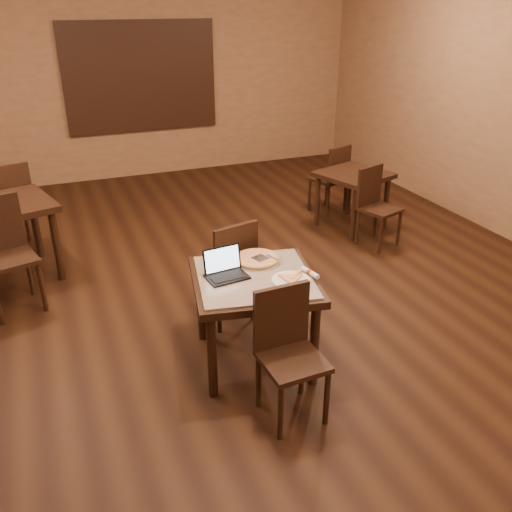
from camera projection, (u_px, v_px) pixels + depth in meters
name	position (u px, v px, depth m)	size (l,w,h in m)	color
ground	(212.00, 338.00, 4.68)	(10.00, 10.00, 0.00)	black
wall_back	(108.00, 82.00, 8.22)	(8.00, 0.02, 3.00)	#8F6749
mural	(141.00, 77.00, 8.33)	(2.34, 0.05, 1.64)	navy
tiled_table	(254.00, 288.00, 4.13)	(1.08, 1.08, 0.76)	black
chair_main_near	(287.00, 346.00, 3.67)	(0.42, 0.42, 0.94)	black
chair_main_far	(230.00, 267.00, 4.70)	(0.51, 0.51, 0.97)	black
laptop	(225.00, 269.00, 4.08)	(0.32, 0.27, 0.21)	black
plate	(291.00, 280.00, 4.01)	(0.29, 0.29, 0.02)	white
pizza_slice	(291.00, 279.00, 4.00)	(0.21, 0.21, 0.02)	beige
pizza_pan	(257.00, 260.00, 4.33)	(0.40, 0.40, 0.01)	silver
pizza_whole	(257.00, 258.00, 4.32)	(0.36, 0.36, 0.03)	beige
spatula	(260.00, 258.00, 4.31)	(0.11, 0.27, 0.01)	silver
napkin_roll	(310.00, 272.00, 4.10)	(0.08, 0.19, 0.04)	white
other_table_a	(353.00, 182.00, 6.71)	(0.96, 0.96, 0.71)	black
other_table_a_chair_near	(375.00, 202.00, 6.29)	(0.50, 0.50, 0.92)	black
other_table_a_chair_far	(333.00, 175.00, 7.21)	(0.50, 0.50, 0.92)	black
other_table_b	(6.00, 216.00, 5.44)	(1.07, 1.07, 0.82)	black
other_table_b_chair_near	(4.00, 248.00, 4.94)	(0.56, 0.56, 1.06)	black
other_table_b_chair_far	(10.00, 204.00, 6.00)	(0.56, 0.56, 1.06)	black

